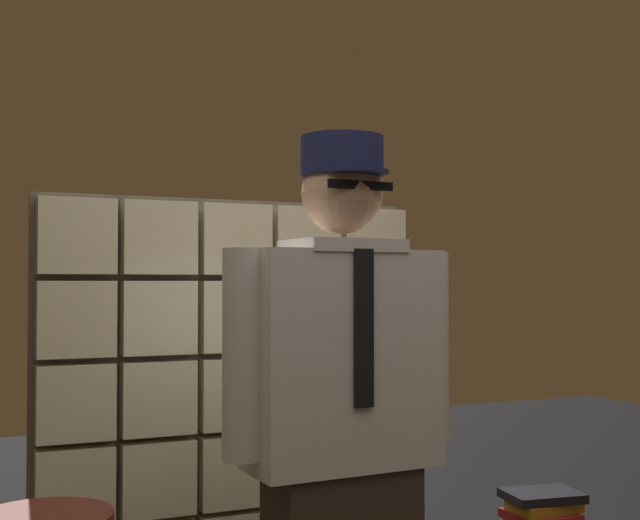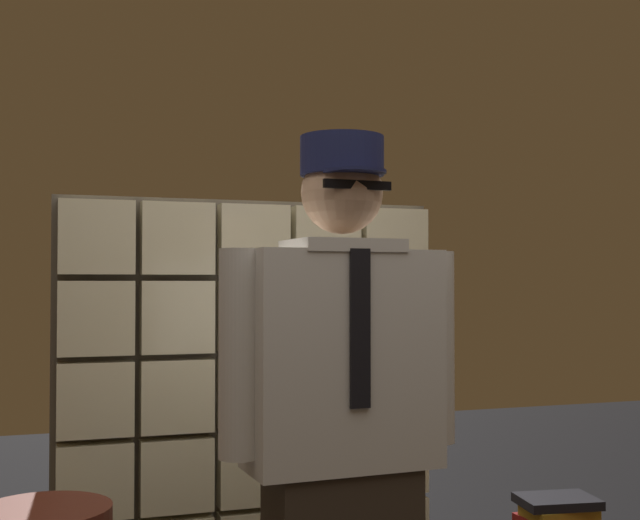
# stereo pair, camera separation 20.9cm
# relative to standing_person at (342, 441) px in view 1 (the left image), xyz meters

# --- Properties ---
(glass_block_wall) EXTENTS (1.39, 0.10, 1.66)m
(glass_block_wall) POSITION_rel_standing_person_xyz_m (-0.06, 0.78, -0.10)
(glass_block_wall) COLOR beige
(glass_block_wall) RESTS_ON ground
(standing_person) EXTENTS (0.70, 0.30, 1.75)m
(standing_person) POSITION_rel_standing_person_xyz_m (0.00, 0.00, 0.00)
(standing_person) COLOR #382D23
(standing_person) RESTS_ON ground
(book_stack) EXTENTS (0.25, 0.21, 0.16)m
(book_stack) POSITION_rel_standing_person_xyz_m (0.71, 0.04, -0.30)
(book_stack) COLOR navy
(book_stack) RESTS_ON side_table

